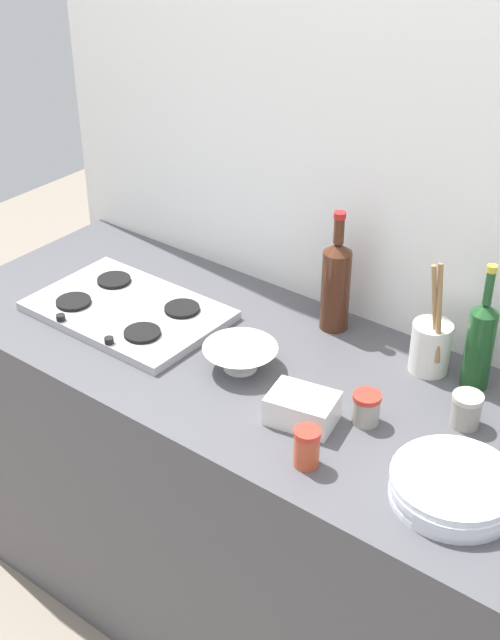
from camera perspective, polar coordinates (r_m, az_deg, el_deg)
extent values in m
plane|color=gray|center=(2.80, 0.00, -18.06)|extent=(6.00, 6.00, 0.00)
cube|color=#4C4C51|center=(2.47, 0.00, -11.31)|extent=(1.80, 0.70, 0.90)
cube|color=white|center=(2.30, 5.88, 8.91)|extent=(1.90, 0.06, 2.51)
cube|color=#B2B2B7|center=(2.40, -7.97, 0.61)|extent=(0.52, 0.34, 0.02)
cylinder|color=black|center=(2.43, -11.43, 1.17)|extent=(0.10, 0.10, 0.01)
cylinder|color=black|center=(2.26, -7.04, -0.84)|extent=(0.10, 0.10, 0.01)
cylinder|color=black|center=(2.52, -8.86, 2.59)|extent=(0.10, 0.10, 0.01)
cylinder|color=black|center=(2.36, -4.46, 0.74)|extent=(0.10, 0.10, 0.01)
cylinder|color=black|center=(2.36, -12.24, 0.16)|extent=(0.02, 0.02, 0.02)
cylinder|color=black|center=(2.24, -9.18, -1.32)|extent=(0.02, 0.02, 0.02)
cylinder|color=white|center=(1.85, 13.08, -11.09)|extent=(0.26, 0.26, 0.01)
cylinder|color=white|center=(1.84, 13.21, -10.81)|extent=(0.26, 0.26, 0.01)
cylinder|color=white|center=(1.83, 13.20, -10.47)|extent=(0.26, 0.26, 0.01)
cylinder|color=white|center=(1.82, 13.21, -10.03)|extent=(0.26, 0.26, 0.01)
cylinder|color=#19471E|center=(2.12, 14.69, -1.89)|extent=(0.07, 0.07, 0.20)
cone|color=#19471E|center=(2.06, 15.11, 0.74)|extent=(0.07, 0.07, 0.02)
cylinder|color=#19471E|center=(2.03, 15.32, 2.02)|extent=(0.02, 0.02, 0.08)
cylinder|color=gold|center=(2.01, 15.52, 3.25)|extent=(0.02, 0.02, 0.02)
cylinder|color=#472314|center=(2.28, 5.59, 1.94)|extent=(0.08, 0.08, 0.22)
cone|color=#472314|center=(2.22, 5.76, 4.73)|extent=(0.08, 0.08, 0.03)
cylinder|color=#472314|center=(2.20, 5.83, 5.82)|extent=(0.03, 0.03, 0.07)
cylinder|color=#B21E1E|center=(2.18, 5.88, 6.82)|extent=(0.03, 0.03, 0.02)
cylinder|color=white|center=(2.16, -0.67, -3.01)|extent=(0.08, 0.08, 0.01)
cone|color=white|center=(2.15, -0.68, -2.35)|extent=(0.19, 0.19, 0.05)
cube|color=white|center=(1.98, 3.43, -5.77)|extent=(0.17, 0.14, 0.07)
cylinder|color=silver|center=(2.17, 11.68, -1.75)|extent=(0.10, 0.10, 0.13)
cylinder|color=#997247|center=(2.09, 12.21, 0.38)|extent=(0.05, 0.03, 0.25)
cylinder|color=#997247|center=(2.09, 11.95, 0.52)|extent=(0.03, 0.04, 0.25)
cylinder|color=#9E998C|center=(2.02, 13.89, -5.85)|extent=(0.07, 0.07, 0.07)
cylinder|color=beige|center=(2.00, 14.04, -4.93)|extent=(0.07, 0.07, 0.01)
cylinder|color=#9E998C|center=(1.99, 7.57, -5.86)|extent=(0.06, 0.06, 0.06)
cylinder|color=red|center=(1.97, 7.65, -4.98)|extent=(0.07, 0.07, 0.01)
cylinder|color=#C64C2D|center=(1.86, 3.71, -8.44)|extent=(0.05, 0.05, 0.08)
cylinder|color=red|center=(1.83, 3.76, -7.35)|extent=(0.06, 0.06, 0.01)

